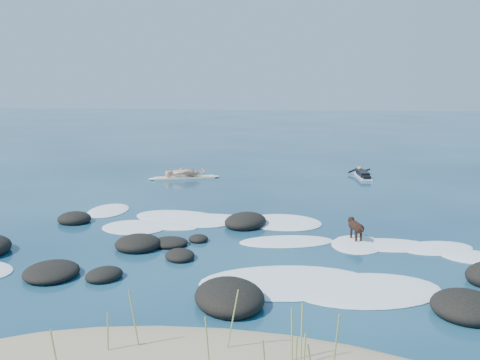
# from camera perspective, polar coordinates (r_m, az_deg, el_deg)

# --- Properties ---
(ground) EXTENTS (160.00, 160.00, 0.00)m
(ground) POSITION_cam_1_polar(r_m,az_deg,el_deg) (15.33, 2.39, -6.03)
(ground) COLOR #0A2642
(ground) RESTS_ON ground
(dune_grass) EXTENTS (3.89, 1.93, 1.24)m
(dune_grass) POSITION_cam_1_polar(r_m,az_deg,el_deg) (7.67, 0.05, -17.98)
(dune_grass) COLOR #90A04D
(dune_grass) RESTS_ON ground
(reef_rocks) EXTENTS (14.71, 7.93, 0.62)m
(reef_rocks) POSITION_cam_1_polar(r_m,az_deg,el_deg) (13.04, -3.75, -8.37)
(reef_rocks) COLOR black
(reef_rocks) RESTS_ON ground
(breaking_foam) EXTENTS (13.79, 8.58, 0.12)m
(breaking_foam) POSITION_cam_1_polar(r_m,az_deg,el_deg) (14.85, 1.81, -6.52)
(breaking_foam) COLOR white
(breaking_foam) RESTS_ON ground
(standing_surfer_rig) EXTENTS (3.17, 1.56, 1.88)m
(standing_surfer_rig) POSITION_cam_1_polar(r_m,az_deg,el_deg) (24.65, -5.95, 1.83)
(standing_surfer_rig) COLOR #F1E5C1
(standing_surfer_rig) RESTS_ON ground
(paddling_surfer_rig) EXTENTS (1.08, 2.43, 0.42)m
(paddling_surfer_rig) POSITION_cam_1_polar(r_m,az_deg,el_deg) (25.61, 12.95, 0.58)
(paddling_surfer_rig) COLOR white
(paddling_surfer_rig) RESTS_ON ground
(dog) EXTENTS (0.47, 0.98, 0.64)m
(dog) POSITION_cam_1_polar(r_m,az_deg,el_deg) (15.08, 12.22, -4.86)
(dog) COLOR black
(dog) RESTS_ON ground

